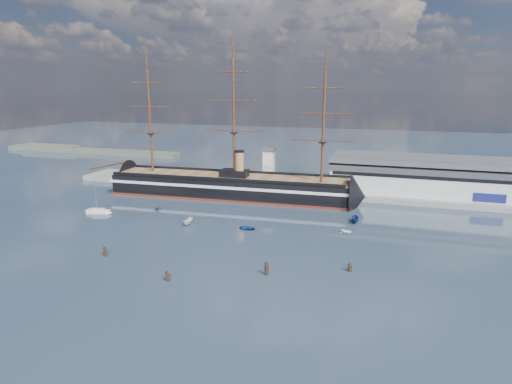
% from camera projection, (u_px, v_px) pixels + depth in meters
% --- Properties ---
extents(ground, '(600.00, 600.00, 0.00)m').
position_uv_depth(ground, '(232.00, 213.00, 138.38)').
color(ground, '#243345').
rests_on(ground, ground).
extents(quay, '(180.00, 18.00, 2.00)m').
position_uv_depth(quay, '(288.00, 190.00, 168.71)').
color(quay, slate).
rests_on(quay, ground).
extents(warehouse, '(63.00, 21.00, 11.60)m').
position_uv_depth(warehouse, '(418.00, 176.00, 156.27)').
color(warehouse, '#B7BABC').
rests_on(warehouse, ground).
extents(quay_tower, '(5.00, 5.00, 15.00)m').
position_uv_depth(quay_tower, '(269.00, 166.00, 165.67)').
color(quay_tower, silver).
rests_on(quay_tower, ground).
extents(shoreline, '(120.00, 10.00, 4.00)m').
position_uv_depth(shoreline, '(78.00, 150.00, 267.10)').
color(shoreline, '#3F4C38').
rests_on(shoreline, ground).
extents(warship, '(113.29, 21.01, 53.94)m').
position_uv_depth(warship, '(225.00, 186.00, 158.90)').
color(warship, black).
rests_on(warship, ground).
extents(sailboat, '(7.70, 4.15, 11.82)m').
position_uv_depth(sailboat, '(98.00, 211.00, 138.15)').
color(sailboat, beige).
rests_on(sailboat, ground).
extents(motorboat_a, '(5.98, 2.48, 2.35)m').
position_uv_depth(motorboat_a, '(188.00, 225.00, 126.60)').
color(motorboat_a, silver).
rests_on(motorboat_a, ground).
extents(motorboat_b, '(1.37, 3.02, 1.38)m').
position_uv_depth(motorboat_b, '(248.00, 230.00, 122.50)').
color(motorboat_b, navy).
rests_on(motorboat_b, ground).
extents(motorboat_d, '(6.42, 6.52, 2.34)m').
position_uv_depth(motorboat_d, '(157.00, 210.00, 142.40)').
color(motorboat_d, slate).
rests_on(motorboat_d, ground).
extents(motorboat_e, '(2.15, 2.97, 1.29)m').
position_uv_depth(motorboat_e, '(347.00, 233.00, 119.54)').
color(motorboat_e, white).
rests_on(motorboat_e, ground).
extents(motorboat_f, '(6.20, 2.97, 2.39)m').
position_uv_depth(motorboat_f, '(355.00, 223.00, 128.62)').
color(motorboat_f, navy).
rests_on(motorboat_f, ground).
extents(piling_near_left, '(0.64, 0.64, 3.14)m').
position_uv_depth(piling_near_left, '(105.00, 256.00, 103.27)').
color(piling_near_left, black).
rests_on(piling_near_left, ground).
extents(piling_near_mid, '(0.64, 0.64, 2.88)m').
position_uv_depth(piling_near_mid, '(167.00, 281.00, 90.06)').
color(piling_near_mid, black).
rests_on(piling_near_mid, ground).
extents(piling_near_right, '(0.64, 0.64, 3.67)m').
position_uv_depth(piling_near_right, '(266.00, 275.00, 93.02)').
color(piling_near_right, black).
rests_on(piling_near_right, ground).
extents(piling_far_right, '(0.64, 0.64, 2.64)m').
position_uv_depth(piling_far_right, '(349.00, 271.00, 94.74)').
color(piling_far_right, black).
rests_on(piling_far_right, ground).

